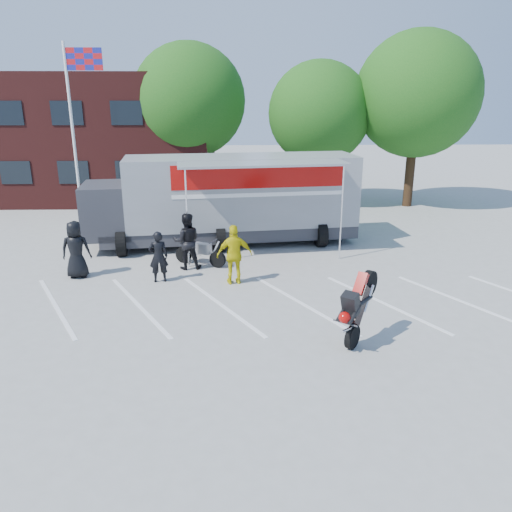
{
  "coord_description": "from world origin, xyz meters",
  "views": [
    {
      "loc": [
        0.86,
        -12.51,
        5.87
      ],
      "look_at": [
        1.25,
        1.6,
        1.3
      ],
      "focal_mm": 35.0,
      "sensor_mm": 36.0,
      "label": 1
    }
  ],
  "objects_px": {
    "parked_motorcycle": "(201,265)",
    "spectator_hivis": "(234,255)",
    "tree_left": "(189,101)",
    "tree_mid": "(319,113)",
    "transporter_truck": "(230,243)",
    "spectator_leather_b": "(158,257)",
    "tree_right": "(417,95)",
    "spectator_leather_c": "(187,241)",
    "spectator_leather_a": "(76,250)",
    "flagpole": "(77,115)",
    "stunt_bike_rider": "(363,338)"
  },
  "relations": [
    {
      "from": "tree_right",
      "to": "spectator_leather_a",
      "type": "xyz_separation_m",
      "value": [
        -14.7,
        -11.02,
        -4.91
      ]
    },
    {
      "from": "spectator_leather_b",
      "to": "tree_right",
      "type": "bearing_deg",
      "value": -148.24
    },
    {
      "from": "tree_mid",
      "to": "transporter_truck",
      "type": "xyz_separation_m",
      "value": [
        -4.66,
        -7.57,
        -4.94
      ]
    },
    {
      "from": "transporter_truck",
      "to": "parked_motorcycle",
      "type": "distance_m",
      "value": 2.98
    },
    {
      "from": "parked_motorcycle",
      "to": "spectator_leather_c",
      "type": "distance_m",
      "value": 1.14
    },
    {
      "from": "parked_motorcycle",
      "to": "transporter_truck",
      "type": "bearing_deg",
      "value": 4.4
    },
    {
      "from": "parked_motorcycle",
      "to": "spectator_leather_b",
      "type": "xyz_separation_m",
      "value": [
        -1.22,
        -1.64,
        0.85
      ]
    },
    {
      "from": "flagpole",
      "to": "parked_motorcycle",
      "type": "xyz_separation_m",
      "value": [
        5.57,
        -5.37,
        -5.05
      ]
    },
    {
      "from": "spectator_leather_a",
      "to": "spectator_leather_c",
      "type": "distance_m",
      "value": 3.68
    },
    {
      "from": "spectator_leather_c",
      "to": "transporter_truck",
      "type": "bearing_deg",
      "value": -120.81
    },
    {
      "from": "spectator_leather_c",
      "to": "tree_left",
      "type": "bearing_deg",
      "value": -91.8
    },
    {
      "from": "flagpole",
      "to": "tree_left",
      "type": "relative_size",
      "value": 0.93
    },
    {
      "from": "stunt_bike_rider",
      "to": "spectator_leather_c",
      "type": "distance_m",
      "value": 7.48
    },
    {
      "from": "tree_mid",
      "to": "spectator_hivis",
      "type": "xyz_separation_m",
      "value": [
        -4.41,
        -12.25,
        -3.97
      ]
    },
    {
      "from": "tree_left",
      "to": "spectator_leather_a",
      "type": "xyz_separation_m",
      "value": [
        -2.7,
        -12.52,
        -4.6
      ]
    },
    {
      "from": "flagpole",
      "to": "tree_right",
      "type": "distance_m",
      "value": 16.88
    },
    {
      "from": "tree_left",
      "to": "tree_right",
      "type": "distance_m",
      "value": 12.1
    },
    {
      "from": "spectator_leather_c",
      "to": "flagpole",
      "type": "bearing_deg",
      "value": -54.25
    },
    {
      "from": "tree_mid",
      "to": "stunt_bike_rider",
      "type": "relative_size",
      "value": 3.86
    },
    {
      "from": "parked_motorcycle",
      "to": "spectator_hivis",
      "type": "bearing_deg",
      "value": -121.66
    },
    {
      "from": "tree_left",
      "to": "spectator_leather_c",
      "type": "relative_size",
      "value": 4.32
    },
    {
      "from": "flagpole",
      "to": "parked_motorcycle",
      "type": "bearing_deg",
      "value": -43.97
    },
    {
      "from": "parked_motorcycle",
      "to": "spectator_leather_b",
      "type": "distance_m",
      "value": 2.21
    },
    {
      "from": "spectator_leather_a",
      "to": "spectator_leather_c",
      "type": "height_order",
      "value": "spectator_leather_c"
    },
    {
      "from": "tree_left",
      "to": "spectator_leather_a",
      "type": "distance_m",
      "value": 13.6
    },
    {
      "from": "spectator_leather_a",
      "to": "flagpole",
      "type": "bearing_deg",
      "value": -82.47
    },
    {
      "from": "stunt_bike_rider",
      "to": "spectator_hivis",
      "type": "distance_m",
      "value": 5.25
    },
    {
      "from": "tree_left",
      "to": "tree_mid",
      "type": "height_order",
      "value": "tree_left"
    },
    {
      "from": "parked_motorcycle",
      "to": "spectator_leather_a",
      "type": "height_order",
      "value": "spectator_leather_a"
    },
    {
      "from": "spectator_hivis",
      "to": "spectator_leather_c",
      "type": "bearing_deg",
      "value": -51.77
    },
    {
      "from": "parked_motorcycle",
      "to": "tree_left",
      "type": "bearing_deg",
      "value": 31.07
    },
    {
      "from": "tree_left",
      "to": "tree_mid",
      "type": "relative_size",
      "value": 1.13
    },
    {
      "from": "tree_left",
      "to": "tree_right",
      "type": "bearing_deg",
      "value": -7.13
    },
    {
      "from": "flagpole",
      "to": "tree_left",
      "type": "xyz_separation_m",
      "value": [
        4.24,
        6.0,
        0.51
      ]
    },
    {
      "from": "tree_mid",
      "to": "tree_right",
      "type": "distance_m",
      "value": 5.11
    },
    {
      "from": "tree_left",
      "to": "transporter_truck",
      "type": "xyz_separation_m",
      "value": [
        2.34,
        -8.57,
        -5.57
      ]
    },
    {
      "from": "tree_mid",
      "to": "stunt_bike_rider",
      "type": "bearing_deg",
      "value": -93.95
    },
    {
      "from": "tree_right",
      "to": "parked_motorcycle",
      "type": "xyz_separation_m",
      "value": [
        -10.68,
        -9.87,
        -5.88
      ]
    },
    {
      "from": "spectator_hivis",
      "to": "spectator_leather_b",
      "type": "bearing_deg",
      "value": -15.21
    },
    {
      "from": "tree_mid",
      "to": "tree_right",
      "type": "xyz_separation_m",
      "value": [
        5.0,
        -0.5,
        0.93
      ]
    },
    {
      "from": "tree_right",
      "to": "parked_motorcycle",
      "type": "distance_m",
      "value": 15.68
    },
    {
      "from": "parked_motorcycle",
      "to": "spectator_hivis",
      "type": "height_order",
      "value": "spectator_hivis"
    },
    {
      "from": "flagpole",
      "to": "spectator_leather_b",
      "type": "bearing_deg",
      "value": -58.17
    },
    {
      "from": "flagpole",
      "to": "spectator_leather_c",
      "type": "relative_size",
      "value": 4.0
    },
    {
      "from": "tree_right",
      "to": "parked_motorcycle",
      "type": "relative_size",
      "value": 4.47
    },
    {
      "from": "stunt_bike_rider",
      "to": "spectator_hivis",
      "type": "xyz_separation_m",
      "value": [
        -3.29,
        3.97,
        0.98
      ]
    },
    {
      "from": "stunt_bike_rider",
      "to": "parked_motorcycle",
      "type": "bearing_deg",
      "value": 165.33
    },
    {
      "from": "spectator_hivis",
      "to": "spectator_leather_a",
      "type": "bearing_deg",
      "value": -17.62
    },
    {
      "from": "flagpole",
      "to": "spectator_leather_c",
      "type": "xyz_separation_m",
      "value": [
        5.14,
        -5.73,
        -4.05
      ]
    },
    {
      "from": "tree_right",
      "to": "spectator_leather_b",
      "type": "bearing_deg",
      "value": -135.93
    }
  ]
}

